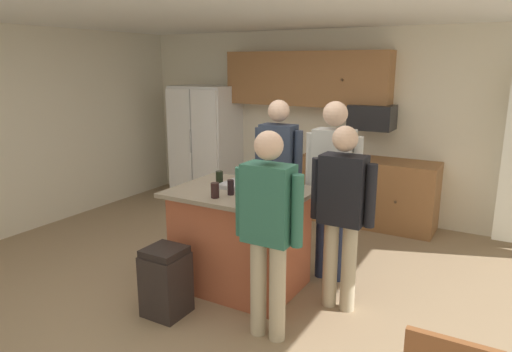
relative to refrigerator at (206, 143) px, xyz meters
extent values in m
plane|color=#937A5B|center=(2.00, -2.38, -0.90)|extent=(7.04, 7.04, 0.00)
plane|color=white|center=(2.00, -2.38, 1.70)|extent=(7.04, 7.04, 0.00)
cube|color=beige|center=(2.00, 0.42, 0.40)|extent=(6.40, 0.10, 2.60)
cube|color=beige|center=(-1.20, -2.38, 0.40)|extent=(0.10, 5.60, 2.60)
cube|color=#936038|center=(1.60, 0.22, 1.02)|extent=(2.40, 0.35, 0.75)
sphere|color=#4C3823|center=(2.20, 0.03, 1.02)|extent=(0.04, 0.04, 0.04)
cube|color=#936038|center=(2.60, 0.10, -0.45)|extent=(1.80, 0.60, 0.90)
sphere|color=#4C3823|center=(3.05, -0.22, -0.45)|extent=(0.04, 0.04, 0.04)
cube|color=white|center=(0.00, 0.02, 0.00)|extent=(0.95, 0.70, 1.80)
cube|color=white|center=(-0.24, -0.35, 0.00)|extent=(0.45, 0.04, 1.72)
cube|color=white|center=(0.24, -0.35, 0.00)|extent=(0.45, 0.04, 1.72)
cylinder|color=#B2B2B7|center=(0.00, -0.38, 0.09)|extent=(0.02, 0.02, 0.35)
cube|color=black|center=(2.60, 0.12, 0.55)|extent=(0.56, 0.40, 0.32)
cube|color=#AD5638|center=(2.08, -2.32, -0.43)|extent=(1.12, 0.84, 0.94)
cube|color=gray|center=(2.08, -2.32, 0.05)|extent=(1.26, 0.98, 0.04)
cylinder|color=#232D4C|center=(2.68, -1.73, -0.46)|extent=(0.13, 0.13, 0.87)
cylinder|color=#232D4C|center=(2.85, -1.73, -0.46)|extent=(0.13, 0.13, 0.87)
cube|color=#B7B7B2|center=(2.77, -1.73, 0.30)|extent=(0.38, 0.22, 0.65)
sphere|color=beige|center=(2.77, -1.73, 0.77)|extent=(0.24, 0.24, 0.24)
cylinder|color=#B7B7B2|center=(2.53, -1.73, 0.28)|extent=(0.09, 0.09, 0.59)
cylinder|color=#B7B7B2|center=(3.01, -1.73, 0.28)|extent=(0.09, 0.09, 0.59)
cylinder|color=tan|center=(2.63, -2.95, -0.50)|extent=(0.13, 0.13, 0.81)
cylinder|color=tan|center=(2.80, -2.95, -0.50)|extent=(0.13, 0.13, 0.81)
cube|color=#2D6651|center=(2.72, -2.95, 0.21)|extent=(0.38, 0.22, 0.61)
sphere|color=beige|center=(2.72, -2.95, 0.65)|extent=(0.22, 0.22, 0.22)
cylinder|color=#2D6651|center=(2.48, -2.95, 0.19)|extent=(0.09, 0.09, 0.55)
cylinder|color=#2D6651|center=(2.96, -2.95, 0.19)|extent=(0.09, 0.09, 0.55)
cylinder|color=tan|center=(2.97, -2.24, -0.50)|extent=(0.13, 0.13, 0.80)
cylinder|color=tan|center=(3.14, -2.24, -0.50)|extent=(0.13, 0.13, 0.80)
cube|color=black|center=(3.05, -2.24, 0.19)|extent=(0.38, 0.22, 0.60)
sphere|color=beige|center=(3.05, -2.24, 0.63)|extent=(0.22, 0.22, 0.22)
cylinder|color=black|center=(2.81, -2.24, 0.17)|extent=(0.09, 0.09, 0.54)
cylinder|color=black|center=(3.29, -2.24, 0.17)|extent=(0.09, 0.09, 0.54)
cylinder|color=tan|center=(1.96, -1.48, -0.47)|extent=(0.13, 0.13, 0.86)
cylinder|color=tan|center=(2.13, -1.48, -0.47)|extent=(0.13, 0.13, 0.86)
cube|color=#2D384C|center=(2.05, -1.48, 0.28)|extent=(0.38, 0.22, 0.64)
sphere|color=beige|center=(2.05, -1.48, 0.75)|extent=(0.23, 0.23, 0.23)
cylinder|color=#2D384C|center=(1.81, -1.48, 0.26)|extent=(0.09, 0.09, 0.58)
cylinder|color=#2D384C|center=(2.29, -1.48, 0.26)|extent=(0.09, 0.09, 0.58)
cylinder|color=#4C6B99|center=(2.50, -2.26, 0.12)|extent=(0.09, 0.09, 0.09)
torus|color=#4C6B99|center=(2.56, -2.26, 0.12)|extent=(0.06, 0.01, 0.06)
cylinder|color=black|center=(2.08, -2.49, 0.14)|extent=(0.06, 0.06, 0.14)
cylinder|color=black|center=(2.01, -2.64, 0.14)|extent=(0.07, 0.07, 0.14)
cylinder|color=black|center=(1.77, -2.22, 0.14)|extent=(0.07, 0.07, 0.13)
cube|color=#B7B7BC|center=(2.07, -2.23, 0.08)|extent=(0.44, 0.30, 0.02)
cube|color=#A8A8AD|center=(2.07, -2.23, 0.10)|extent=(0.44, 0.30, 0.02)
cube|color=black|center=(1.79, -3.09, -0.63)|extent=(0.34, 0.34, 0.55)
cube|color=black|center=(1.79, -3.09, -0.32)|extent=(0.32, 0.32, 0.06)
camera|label=1|loc=(4.29, -5.88, 1.24)|focal=32.46mm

